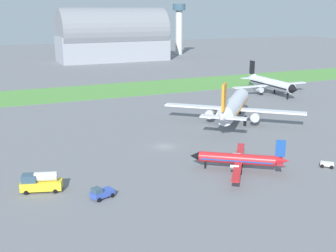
% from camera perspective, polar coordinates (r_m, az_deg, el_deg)
% --- Properties ---
extents(ground_plane, '(600.00, 600.00, 0.00)m').
position_cam_1_polar(ground_plane, '(94.66, -0.47, -2.68)').
color(ground_plane, slate).
extents(grass_taxiway_strip, '(360.00, 28.00, 0.08)m').
position_cam_1_polar(grass_taxiway_strip, '(158.96, -10.54, 4.35)').
color(grass_taxiway_strip, '#549342').
rests_on(grass_taxiway_strip, ground_plane).
extents(airplane_foreground_turboprop, '(15.75, 17.82, 6.31)m').
position_cam_1_polar(airplane_foreground_turboprop, '(81.13, 9.17, -4.23)').
color(airplane_foreground_turboprop, red).
rests_on(airplane_foreground_turboprop, ground_plane).
extents(airplane_midfield_jet, '(28.89, 29.70, 12.79)m').
position_cam_1_polar(airplane_midfield_jet, '(113.32, 8.50, 2.54)').
color(airplane_midfield_jet, silver).
rests_on(airplane_midfield_jet, ground_plane).
extents(airplane_parked_jet_far, '(29.27, 28.68, 10.36)m').
position_cam_1_polar(airplane_parked_jet_far, '(156.00, 13.17, 5.39)').
color(airplane_parked_jet_far, silver).
rests_on(airplane_parked_jet_far, ground_plane).
extents(fuel_truck_near_gate, '(6.92, 4.20, 3.29)m').
position_cam_1_polar(fuel_truck_near_gate, '(74.57, -16.23, -7.01)').
color(fuel_truck_near_gate, yellow).
rests_on(fuel_truck_near_gate, ground_plane).
extents(pushback_tug_midfield, '(3.99, 3.01, 1.95)m').
position_cam_1_polar(pushback_tug_midfield, '(70.12, -8.66, -8.59)').
color(pushback_tug_midfield, '#334FB2').
rests_on(pushback_tug_midfield, ground_plane).
extents(baggage_cart_by_runway, '(2.92, 2.92, 0.90)m').
position_cam_1_polar(baggage_cart_by_runway, '(87.71, 19.99, -4.69)').
color(baggage_cart_by_runway, white).
rests_on(baggage_cart_by_runway, ground_plane).
extents(hangar_distant, '(60.97, 25.73, 29.34)m').
position_cam_1_polar(hangar_distant, '(253.61, -7.21, 11.42)').
color(hangar_distant, '#9399A3').
rests_on(hangar_distant, ground_plane).
extents(control_tower, '(8.00, 8.00, 31.68)m').
position_cam_1_polar(control_tower, '(287.51, 1.44, 13.07)').
color(control_tower, silver).
rests_on(control_tower, ground_plane).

